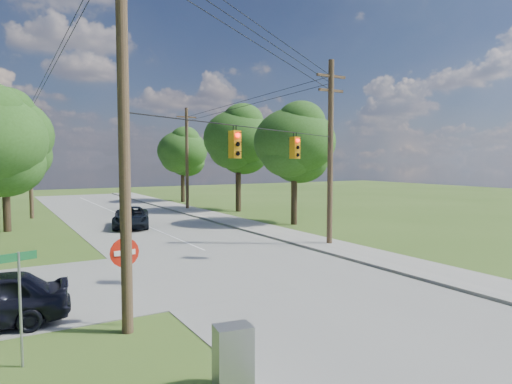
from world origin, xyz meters
TOP-DOWN VIEW (x-y plane):
  - ground at (0.00, 0.00)m, footprint 140.00×140.00m
  - main_road at (2.00, 5.00)m, footprint 10.00×100.00m
  - sidewalk_east at (8.70, 5.00)m, footprint 2.60×100.00m
  - pole_sw at (-4.60, 0.40)m, footprint 2.00×0.32m
  - pole_ne at (8.90, 8.00)m, footprint 2.00×0.32m
  - pole_north_e at (8.90, 30.00)m, footprint 2.00×0.32m
  - pole_north_w at (-5.00, 30.00)m, footprint 2.00×0.32m
  - power_lines at (1.50, 11.54)m, footprint 13.93×29.62m
  - traffic_signals at (2.55, 4.43)m, footprint 4.91×3.27m
  - tree_w_mid at (-7.00, 23.00)m, footprint 6.40×6.40m
  - tree_e_near at (12.00, 16.00)m, footprint 6.20×6.20m
  - tree_e_mid at (12.50, 26.00)m, footprint 6.60×6.60m
  - tree_e_far at (11.50, 38.00)m, footprint 5.80×5.80m
  - car_main_north at (0.80, 20.43)m, footprint 3.83×5.77m
  - control_cabinet at (-3.50, -4.00)m, footprint 0.85×0.67m
  - do_not_enter_sign at (-4.50, 1.00)m, footprint 0.87×0.12m
  - street_name_sign at (-7.32, -0.53)m, footprint 0.79×0.29m

SIDE VIEW (x-z plane):
  - ground at x=0.00m, z-range 0.00..0.00m
  - main_road at x=2.00m, z-range 0.00..0.03m
  - sidewalk_east at x=8.70m, z-range 0.00..0.12m
  - control_cabinet at x=-3.50m, z-range 0.00..1.40m
  - car_main_north at x=0.80m, z-range 0.03..1.50m
  - street_name_sign at x=-7.32m, z-range 0.37..3.12m
  - do_not_enter_sign at x=-4.50m, z-range 0.58..3.19m
  - pole_north_e at x=8.90m, z-range 0.13..10.13m
  - pole_north_w at x=-5.00m, z-range 0.13..10.13m
  - pole_ne at x=8.90m, z-range 0.22..10.72m
  - traffic_signals at x=2.55m, z-range 4.97..6.02m
  - tree_e_far at x=11.50m, z-range 1.76..10.08m
  - pole_sw at x=-4.60m, z-range 0.23..12.23m
  - tree_e_near at x=12.00m, z-range 1.85..10.66m
  - tree_w_mid at x=-7.00m, z-range 1.97..11.19m
  - tree_e_mid at x=12.50m, z-range 2.09..11.73m
  - power_lines at x=1.50m, z-range 6.69..11.62m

